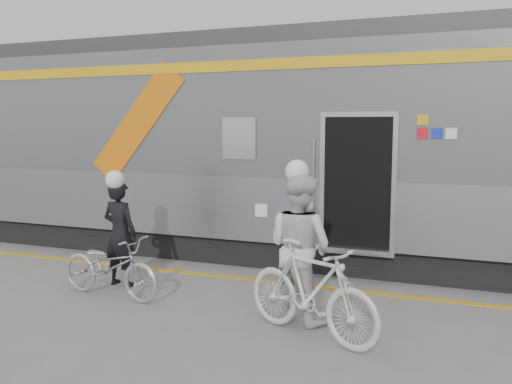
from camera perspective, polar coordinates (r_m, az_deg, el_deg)
The scene contains 9 objects.
ground at distance 6.79m, azimuth -4.08°, elevation -14.28°, with size 90.00×90.00×0.00m, color slate.
train at distance 10.61m, azimuth 0.44°, elevation 4.79°, with size 24.00×3.17×4.10m.
safety_strip at distance 8.68m, azimuth 2.06°, elevation -9.46°, with size 24.00×0.12×0.01m, color gold.
man at distance 8.60m, azimuth -14.13°, elevation -4.24°, with size 0.60×0.39×1.64m, color black.
bicycle_left at distance 8.13m, azimuth -15.14°, elevation -7.58°, with size 0.60×1.72×0.90m, color #B5B8BE.
woman at distance 6.90m, azimuth 4.64°, elevation -5.81°, with size 0.91×0.71×1.87m, color silver.
bicycle_right at distance 6.40m, azimuth 5.79°, elevation -10.27°, with size 0.53×1.89×1.14m, color silver.
helmet_man at distance 8.46m, azimuth -14.32°, elevation 2.16°, with size 0.28×0.28×0.28m, color white.
helmet_woman at distance 6.74m, azimuth 4.73°, elevation 3.24°, with size 0.30×0.30×0.30m, color white.
Camera 1 is at (2.71, -5.72, 2.47)m, focal length 38.00 mm.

